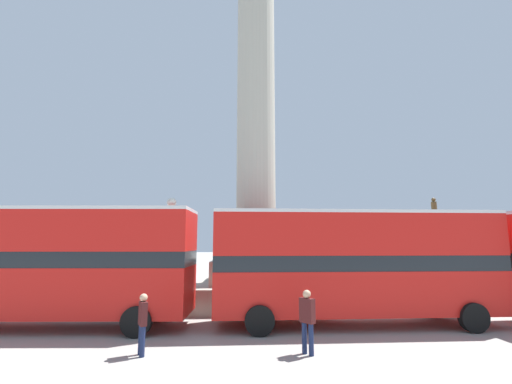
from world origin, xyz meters
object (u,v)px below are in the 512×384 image
bus_a (354,261)px  street_lamp (170,245)px  bus_b (55,261)px  pedestrian_by_plinth (307,318)px  monument_column (256,161)px  pedestrian_near_lamp (143,321)px  equestrian_statue (439,264)px

bus_a → street_lamp: bearing=159.2°
bus_b → pedestrian_by_plinth: (8.78, -3.21, -1.41)m
street_lamp → monument_column: bearing=26.1°
pedestrian_near_lamp → pedestrian_by_plinth: pedestrian_by_plinth is taller
bus_a → street_lamp: 8.03m
bus_b → monument_column: bearing=32.9°
pedestrian_near_lamp → pedestrian_by_plinth: (4.58, -0.06, 0.07)m
bus_b → pedestrian_near_lamp: size_ratio=6.17×
bus_a → pedestrian_by_plinth: 4.28m
bus_a → pedestrian_by_plinth: bus_a is taller
pedestrian_by_plinth → monument_column: bearing=150.2°
bus_b → pedestrian_near_lamp: (4.21, -3.15, -1.48)m
bus_b → pedestrian_by_plinth: size_ratio=5.85×
bus_a → pedestrian_near_lamp: bus_a is taller
bus_a → bus_b: 11.21m
bus_a → bus_b: bearing=178.6°
bus_b → equestrian_statue: bearing=27.2°
bus_a → pedestrian_by_plinth: (-2.42, -3.25, -1.37)m
pedestrian_near_lamp → pedestrian_by_plinth: bearing=-117.0°
pedestrian_near_lamp → monument_column: bearing=-49.9°
street_lamp → pedestrian_near_lamp: street_lamp is taller
bus_b → pedestrian_by_plinth: 9.46m
monument_column → pedestrian_near_lamp: 10.67m
equestrian_statue → street_lamp: equestrian_statue is taller
monument_column → equestrian_statue: bearing=21.8°
monument_column → equestrian_statue: monument_column is taller
bus_a → bus_b: size_ratio=1.05×
equestrian_statue → pedestrian_near_lamp: size_ratio=3.71×
bus_a → bus_b: (-11.21, -0.04, 0.04)m
monument_column → bus_a: size_ratio=2.09×
pedestrian_by_plinth → street_lamp: bearing=-177.2°
monument_column → street_lamp: (-3.97, -1.94, -4.43)m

